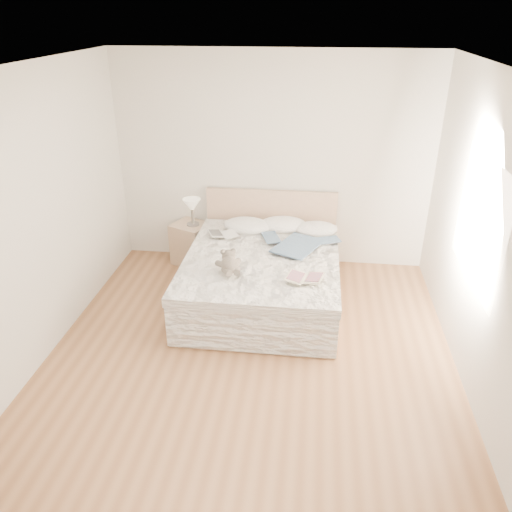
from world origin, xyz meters
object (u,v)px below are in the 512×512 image
nightstand (192,244)px  teddy_bear (230,270)px  bed (263,275)px  table_lamp (192,207)px  childrens_book (305,278)px  photo_book (223,234)px

nightstand → teddy_bear: bearing=-60.7°
bed → table_lamp: 1.37m
nightstand → childrens_book: 2.10m
table_lamp → childrens_book: table_lamp is taller
photo_book → teddy_bear: (0.25, -0.94, 0.02)m
teddy_bear → photo_book: bearing=83.9°
bed → table_lamp: bearing=142.2°
photo_book → teddy_bear: teddy_bear is taller
table_lamp → teddy_bear: table_lamp is taller
childrens_book → teddy_bear: size_ratio=1.10×
teddy_bear → nightstand: bearing=98.2°
bed → teddy_bear: size_ratio=6.25×
bed → teddy_bear: bed is taller
childrens_book → teddy_bear: 0.78m
bed → photo_book: size_ratio=6.11×
bed → childrens_book: (0.50, -0.60, 0.32)m
childrens_book → nightstand: bearing=151.7°
photo_book → nightstand: bearing=113.8°
nightstand → photo_book: size_ratio=1.59×
nightstand → childrens_book: (1.54, -1.39, 0.35)m
teddy_bear → table_lamp: bearing=97.2°
nightstand → photo_book: (0.51, -0.42, 0.35)m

